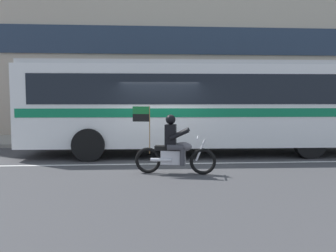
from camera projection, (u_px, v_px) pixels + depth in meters
ground_plane at (160, 160)px, 11.10m from camera, size 60.00×60.00×0.00m
sidewalk_curb at (155, 139)px, 16.17m from camera, size 28.00×3.80×0.15m
lane_center_stripe at (161, 164)px, 10.51m from camera, size 26.60×0.14×0.01m
office_building_facade at (153, 0)px, 17.89m from camera, size 28.00×0.89×14.13m
transit_bus at (202, 101)px, 12.25m from camera, size 12.41×2.87×3.22m
motorcycle_with_rider at (174, 149)px, 9.07m from camera, size 2.17×0.71×1.78m
fire_hydrant at (82, 132)px, 15.13m from camera, size 0.22×0.30×0.75m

